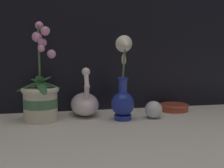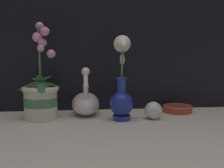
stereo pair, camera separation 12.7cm
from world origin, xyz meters
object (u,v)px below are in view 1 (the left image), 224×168
glass_sphere (154,110)px  amber_dish (174,107)px  orchid_potted_plant (40,97)px  blue_vase (123,93)px  swan_figurine (85,103)px

glass_sphere → amber_dish: size_ratio=0.53×
orchid_potted_plant → glass_sphere: 0.45m
orchid_potted_plant → amber_dish: orchid_potted_plant is taller
orchid_potted_plant → blue_vase: orchid_potted_plant is taller
orchid_potted_plant → swan_figurine: bearing=18.5°
blue_vase → swan_figurine: bearing=140.1°
orchid_potted_plant → swan_figurine: orchid_potted_plant is taller
swan_figurine → amber_dish: (0.40, 0.01, -0.04)m
swan_figurine → amber_dish: 0.40m
swan_figurine → orchid_potted_plant: bearing=-161.5°
orchid_potted_plant → glass_sphere: (0.44, -0.05, -0.06)m
glass_sphere → amber_dish: 0.18m
blue_vase → glass_sphere: size_ratio=4.69×
orchid_potted_plant → amber_dish: (0.58, 0.07, -0.08)m
blue_vase → amber_dish: blue_vase is taller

